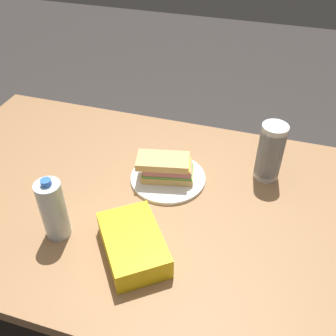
{
  "coord_description": "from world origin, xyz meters",
  "views": [
    {
      "loc": [
        -0.3,
        0.82,
        1.62
      ],
      "look_at": [
        -0.01,
        -0.11,
        0.81
      ],
      "focal_mm": 41.34,
      "sensor_mm": 36.0,
      "label": 1
    }
  ],
  "objects_px": {
    "dining_table": "(154,221)",
    "plastic_cup_stack": "(270,152)",
    "water_bottle_tall": "(53,210)",
    "paper_plate": "(168,178)",
    "sandwich": "(167,168)",
    "chip_bag": "(133,244)"
  },
  "relations": [
    {
      "from": "sandwich",
      "to": "plastic_cup_stack",
      "type": "relative_size",
      "value": 0.96
    },
    {
      "from": "sandwich",
      "to": "chip_bag",
      "type": "distance_m",
      "value": 0.32
    },
    {
      "from": "dining_table",
      "to": "water_bottle_tall",
      "type": "bearing_deg",
      "value": 42.72
    },
    {
      "from": "sandwich",
      "to": "chip_bag",
      "type": "height_order",
      "value": "sandwich"
    },
    {
      "from": "paper_plate",
      "to": "plastic_cup_stack",
      "type": "height_order",
      "value": "plastic_cup_stack"
    },
    {
      "from": "plastic_cup_stack",
      "to": "sandwich",
      "type": "bearing_deg",
      "value": 20.65
    },
    {
      "from": "dining_table",
      "to": "paper_plate",
      "type": "xyz_separation_m",
      "value": [
        -0.01,
        -0.11,
        0.1
      ]
    },
    {
      "from": "dining_table",
      "to": "plastic_cup_stack",
      "type": "bearing_deg",
      "value": -144.88
    },
    {
      "from": "plastic_cup_stack",
      "to": "water_bottle_tall",
      "type": "bearing_deg",
      "value": 38.37
    },
    {
      "from": "chip_bag",
      "to": "water_bottle_tall",
      "type": "relative_size",
      "value": 1.13
    },
    {
      "from": "chip_bag",
      "to": "plastic_cup_stack",
      "type": "bearing_deg",
      "value": -72.19
    },
    {
      "from": "plastic_cup_stack",
      "to": "chip_bag",
      "type": "bearing_deg",
      "value": 54.32
    },
    {
      "from": "dining_table",
      "to": "sandwich",
      "type": "xyz_separation_m",
      "value": [
        -0.01,
        -0.11,
        0.14
      ]
    },
    {
      "from": "paper_plate",
      "to": "plastic_cup_stack",
      "type": "relative_size",
      "value": 1.24
    },
    {
      "from": "chip_bag",
      "to": "sandwich",
      "type": "bearing_deg",
      "value": -36.05
    },
    {
      "from": "sandwich",
      "to": "water_bottle_tall",
      "type": "height_order",
      "value": "water_bottle_tall"
    },
    {
      "from": "water_bottle_tall",
      "to": "dining_table",
      "type": "bearing_deg",
      "value": -137.28
    },
    {
      "from": "sandwich",
      "to": "chip_bag",
      "type": "xyz_separation_m",
      "value": [
        -0.0,
        0.32,
        -0.02
      ]
    },
    {
      "from": "dining_table",
      "to": "plastic_cup_stack",
      "type": "xyz_separation_m",
      "value": [
        -0.33,
        -0.23,
        0.19
      ]
    },
    {
      "from": "water_bottle_tall",
      "to": "paper_plate",
      "type": "bearing_deg",
      "value": -126.51
    },
    {
      "from": "chip_bag",
      "to": "plastic_cup_stack",
      "type": "distance_m",
      "value": 0.54
    },
    {
      "from": "chip_bag",
      "to": "paper_plate",
      "type": "bearing_deg",
      "value": -36.64
    }
  ]
}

